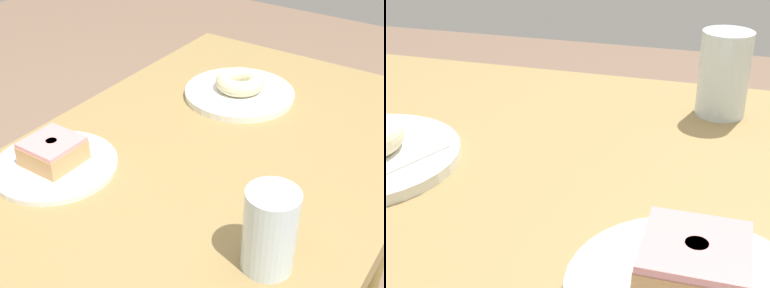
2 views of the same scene
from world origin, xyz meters
TOP-DOWN VIEW (x-y plane):
  - table at (0.00, 0.00)m, footprint 1.26×0.67m
  - napkin_glazed_square at (-0.07, 0.20)m, footprint 0.16×0.16m
  - donut_glazed_square at (-0.07, 0.20)m, footprint 0.09×0.09m
  - water_glass at (-0.07, -0.21)m, footprint 0.07×0.07m

SIDE VIEW (x-z plane):
  - table at x=0.00m, z-range 0.29..1.02m
  - napkin_glazed_square at x=-0.07m, z-range 0.73..0.74m
  - donut_glazed_square at x=-0.07m, z-range 0.74..0.78m
  - water_glass at x=-0.07m, z-range 0.72..0.85m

